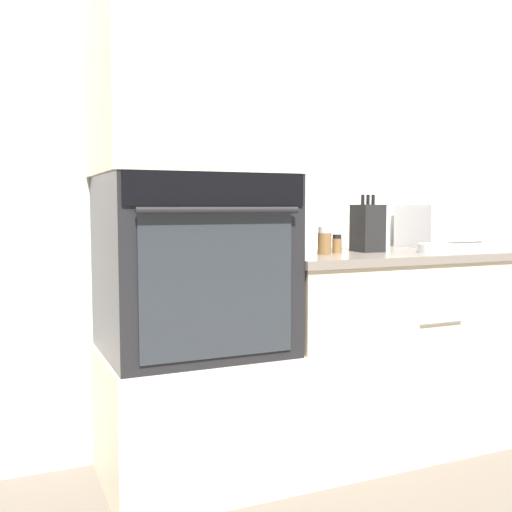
# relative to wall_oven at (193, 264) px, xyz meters

# --- Properties ---
(ground_plane) EXTENTS (12.00, 12.00, 0.00)m
(ground_plane) POSITION_rel_wall_oven_xyz_m (0.36, -0.30, -0.89)
(ground_plane) COLOR #6B6056
(wall_back) EXTENTS (8.00, 0.05, 2.50)m
(wall_back) POSITION_rel_wall_oven_xyz_m (0.36, 0.33, 0.36)
(wall_back) COLOR silver
(wall_back) RESTS_ON ground_plane
(oven_cabinet_base) EXTENTS (0.72, 0.60, 0.54)m
(oven_cabinet_base) POSITION_rel_wall_oven_xyz_m (-0.00, 0.00, -0.62)
(oven_cabinet_base) COLOR beige
(oven_cabinet_base) RESTS_ON ground_plane
(wall_oven) EXTENTS (0.70, 0.64, 0.70)m
(wall_oven) POSITION_rel_wall_oven_xyz_m (0.00, 0.00, 0.00)
(wall_oven) COLOR black
(wall_oven) RESTS_ON oven_cabinet_base
(oven_cabinet_upper) EXTENTS (0.72, 0.60, 0.75)m
(oven_cabinet_upper) POSITION_rel_wall_oven_xyz_m (-0.00, 0.00, 0.72)
(oven_cabinet_upper) COLOR beige
(oven_cabinet_upper) RESTS_ON wall_oven
(counter_unit) EXTENTS (1.29, 0.63, 0.91)m
(counter_unit) POSITION_rel_wall_oven_xyz_m (0.99, 0.00, -0.43)
(counter_unit) COLOR beige
(counter_unit) RESTS_ON ground_plane
(microwave) EXTENTS (0.42, 0.29, 0.21)m
(microwave) POSITION_rel_wall_oven_xyz_m (1.38, 0.12, 0.13)
(microwave) COLOR #B2B5BA
(microwave) RESTS_ON counter_unit
(knife_block) EXTENTS (0.11, 0.13, 0.26)m
(knife_block) POSITION_rel_wall_oven_xyz_m (0.83, 0.01, 0.13)
(knife_block) COLOR black
(knife_block) RESTS_ON counter_unit
(bowl) EXTENTS (0.15, 0.15, 0.04)m
(bowl) POSITION_rel_wall_oven_xyz_m (1.09, -0.15, 0.04)
(bowl) COLOR silver
(bowl) RESTS_ON counter_unit
(condiment_jar_near) EXTENTS (0.06, 0.06, 0.12)m
(condiment_jar_near) POSITION_rel_wall_oven_xyz_m (0.57, -0.05, 0.08)
(condiment_jar_near) COLOR brown
(condiment_jar_near) RESTS_ON counter_unit
(condiment_jar_mid) EXTENTS (0.04, 0.04, 0.08)m
(condiment_jar_mid) POSITION_rel_wall_oven_xyz_m (0.56, 0.23, 0.06)
(condiment_jar_mid) COLOR #427047
(condiment_jar_mid) RESTS_ON counter_unit
(condiment_jar_far) EXTENTS (0.04, 0.04, 0.08)m
(condiment_jar_far) POSITION_rel_wall_oven_xyz_m (0.66, -0.01, 0.06)
(condiment_jar_far) COLOR brown
(condiment_jar_far) RESTS_ON counter_unit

